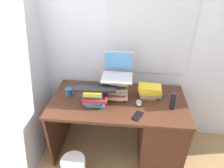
# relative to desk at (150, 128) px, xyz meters

# --- Properties ---
(ground_plane) EXTENTS (6.00, 6.00, 0.00)m
(ground_plane) POSITION_rel_desk_xyz_m (-0.36, 0.03, -0.40)
(ground_plane) COLOR #9E7A4C
(wall_back) EXTENTS (6.00, 0.06, 2.60)m
(wall_back) POSITION_rel_desk_xyz_m (-0.35, 0.43, 0.90)
(wall_back) COLOR silver
(wall_back) RESTS_ON ground
(wall_left) EXTENTS (0.05, 6.00, 2.60)m
(wall_left) POSITION_rel_desk_xyz_m (-1.26, 0.03, 0.90)
(wall_left) COLOR silver
(wall_left) RESTS_ON ground
(desk) EXTENTS (1.41, 0.71, 0.73)m
(desk) POSITION_rel_desk_xyz_m (0.00, 0.00, 0.00)
(desk) COLOR #4C2819
(desk) RESTS_ON ground
(book_stack_tall) EXTENTS (0.24, 0.18, 0.23)m
(book_stack_tall) POSITION_rel_desk_xyz_m (-0.38, 0.08, 0.45)
(book_stack_tall) COLOR yellow
(book_stack_tall) RESTS_ON desk
(book_stack_keyboard_riser) EXTENTS (0.25, 0.20, 0.18)m
(book_stack_keyboard_riser) POSITION_rel_desk_xyz_m (-0.59, -0.05, 0.42)
(book_stack_keyboard_riser) COLOR teal
(book_stack_keyboard_riser) RESTS_ON desk
(book_stack_side) EXTENTS (0.25, 0.17, 0.14)m
(book_stack_side) POSITION_rel_desk_xyz_m (-0.04, 0.12, 0.40)
(book_stack_side) COLOR orange
(book_stack_side) RESTS_ON desk
(laptop) EXTENTS (0.30, 0.29, 0.24)m
(laptop) POSITION_rel_desk_xyz_m (-0.38, 0.14, 0.62)
(laptop) COLOR #B7BABF
(laptop) RESTS_ON book_stack_tall
(keyboard) EXTENTS (0.43, 0.16, 0.02)m
(keyboard) POSITION_rel_desk_xyz_m (-0.59, -0.05, 0.52)
(keyboard) COLOR black
(keyboard) RESTS_ON book_stack_keyboard_riser
(computer_mouse) EXTENTS (0.06, 0.10, 0.04)m
(computer_mouse) POSITION_rel_desk_xyz_m (-0.14, -0.02, 0.35)
(computer_mouse) COLOR #A5A8AD
(computer_mouse) RESTS_ON desk
(mug) EXTENTS (0.11, 0.08, 0.09)m
(mug) POSITION_rel_desk_xyz_m (-0.89, 0.06, 0.37)
(mug) COLOR #265999
(mug) RESTS_ON desk
(water_bottle) EXTENTS (0.06, 0.06, 0.18)m
(water_bottle) POSITION_rel_desk_xyz_m (0.18, -0.05, 0.42)
(water_bottle) COLOR black
(water_bottle) RESTS_ON desk
(cell_phone) EXTENTS (0.12, 0.15, 0.01)m
(cell_phone) POSITION_rel_desk_xyz_m (-0.16, -0.21, 0.34)
(cell_phone) COLOR black
(cell_phone) RESTS_ON desk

